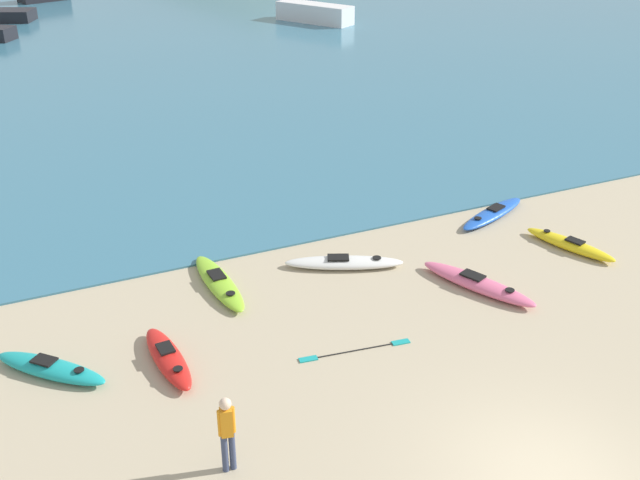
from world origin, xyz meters
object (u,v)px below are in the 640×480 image
(kayak_on_sand_6, at_px, (168,358))
(kayak_on_sand_0, at_px, (51,368))
(kayak_on_sand_1, at_px, (219,282))
(kayak_on_sand_4, at_px, (570,244))
(kayak_on_sand_5, at_px, (493,213))
(loose_paddle, at_px, (355,350))
(kayak_on_sand_3, at_px, (344,263))
(person_near_foreground, at_px, (227,430))
(kayak_on_sand_2, at_px, (478,283))
(moored_boat_4, at_px, (315,13))

(kayak_on_sand_6, bearing_deg, kayak_on_sand_0, 163.97)
(kayak_on_sand_1, distance_m, kayak_on_sand_4, 10.53)
(kayak_on_sand_4, height_order, kayak_on_sand_5, kayak_on_sand_4)
(kayak_on_sand_4, bearing_deg, kayak_on_sand_6, -176.68)
(loose_paddle, bearing_deg, kayak_on_sand_3, 67.69)
(kayak_on_sand_3, relative_size, kayak_on_sand_5, 1.02)
(kayak_on_sand_4, height_order, person_near_foreground, person_near_foreground)
(kayak_on_sand_4, xyz_separation_m, loose_paddle, (-8.26, -2.05, -0.14))
(kayak_on_sand_2, height_order, kayak_on_sand_6, kayak_on_sand_6)
(person_near_foreground, distance_m, loose_paddle, 4.76)
(kayak_on_sand_0, bearing_deg, person_near_foreground, -58.69)
(kayak_on_sand_5, bearing_deg, person_near_foreground, -147.30)
(kayak_on_sand_4, relative_size, loose_paddle, 1.07)
(kayak_on_sand_5, bearing_deg, moored_boat_4, 75.89)
(kayak_on_sand_1, height_order, kayak_on_sand_5, kayak_on_sand_1)
(kayak_on_sand_4, xyz_separation_m, kayak_on_sand_6, (-12.44, -0.72, 0.02))
(kayak_on_sand_6, relative_size, person_near_foreground, 1.63)
(kayak_on_sand_0, bearing_deg, kayak_on_sand_6, -16.03)
(kayak_on_sand_2, bearing_deg, kayak_on_sand_4, 11.84)
(loose_paddle, bearing_deg, kayak_on_sand_2, 15.78)
(kayak_on_sand_1, xyz_separation_m, moored_boat_4, (17.85, 33.61, 0.57))
(moored_boat_4, distance_m, loose_paddle, 41.02)
(kayak_on_sand_2, xyz_separation_m, kayak_on_sand_5, (3.17, 3.66, -0.03))
(kayak_on_sand_2, bearing_deg, kayak_on_sand_0, 175.75)
(kayak_on_sand_1, relative_size, kayak_on_sand_5, 1.01)
(kayak_on_sand_5, bearing_deg, kayak_on_sand_4, -75.39)
(kayak_on_sand_4, bearing_deg, kayak_on_sand_2, -168.16)
(person_near_foreground, relative_size, moored_boat_4, 0.29)
(kayak_on_sand_0, xyz_separation_m, kayak_on_sand_6, (2.52, -0.72, 0.01))
(loose_paddle, bearing_deg, kayak_on_sand_5, 33.02)
(kayak_on_sand_2, height_order, person_near_foreground, person_near_foreground)
(kayak_on_sand_2, height_order, kayak_on_sand_3, kayak_on_sand_2)
(person_near_foreground, bearing_deg, kayak_on_sand_6, 93.51)
(kayak_on_sand_5, xyz_separation_m, person_near_foreground, (-11.47, -7.36, 0.83))
(kayak_on_sand_0, height_order, loose_paddle, kayak_on_sand_0)
(kayak_on_sand_5, distance_m, person_near_foreground, 13.66)
(kayak_on_sand_3, height_order, person_near_foreground, person_near_foreground)
(kayak_on_sand_3, relative_size, person_near_foreground, 2.01)
(kayak_on_sand_1, relative_size, kayak_on_sand_2, 0.97)
(kayak_on_sand_4, bearing_deg, loose_paddle, -166.07)
(kayak_on_sand_5, height_order, kayak_on_sand_6, kayak_on_sand_6)
(kayak_on_sand_5, distance_m, moored_boat_4, 33.99)
(kayak_on_sand_4, bearing_deg, moored_boat_4, 78.10)
(kayak_on_sand_1, relative_size, moored_boat_4, 0.57)
(kayak_on_sand_5, height_order, moored_boat_4, moored_boat_4)
(kayak_on_sand_0, distance_m, kayak_on_sand_4, 14.97)
(kayak_on_sand_2, bearing_deg, kayak_on_sand_5, 49.10)
(kayak_on_sand_1, relative_size, person_near_foreground, 2.00)
(kayak_on_sand_4, distance_m, moored_boat_4, 36.59)
(kayak_on_sand_0, relative_size, kayak_on_sand_2, 0.73)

